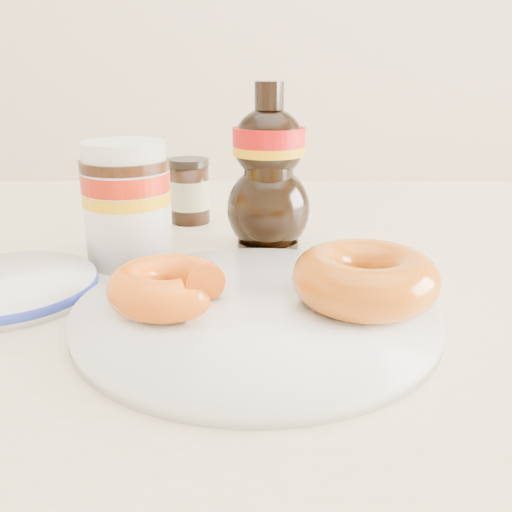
{
  "coord_description": "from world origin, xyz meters",
  "views": [
    {
      "loc": [
        -0.03,
        -0.38,
        0.94
      ],
      "look_at": [
        -0.03,
        0.06,
        0.79
      ],
      "focal_mm": 40.0,
      "sensor_mm": 36.0,
      "label": 1
    }
  ],
  "objects_px": {
    "plate": "(256,312)",
    "donut_whole": "(365,278)",
    "donut_bitten": "(167,287)",
    "dining_table": "(287,361)",
    "dark_jar": "(190,192)",
    "blue_rim_saucer": "(6,286)",
    "syrup_bottle": "(269,168)",
    "nutella_jar": "(127,199)"
  },
  "relations": [
    {
      "from": "plate",
      "to": "donut_whole",
      "type": "xyz_separation_m",
      "value": [
        0.08,
        0.0,
        0.03
      ]
    },
    {
      "from": "donut_whole",
      "to": "plate",
      "type": "bearing_deg",
      "value": -176.81
    },
    {
      "from": "plate",
      "to": "donut_bitten",
      "type": "relative_size",
      "value": 3.08
    },
    {
      "from": "plate",
      "to": "donut_whole",
      "type": "relative_size",
      "value": 2.49
    },
    {
      "from": "donut_bitten",
      "to": "dining_table",
      "type": "bearing_deg",
      "value": 24.47
    },
    {
      "from": "dark_jar",
      "to": "blue_rim_saucer",
      "type": "height_order",
      "value": "dark_jar"
    },
    {
      "from": "dining_table",
      "to": "plate",
      "type": "bearing_deg",
      "value": -108.74
    },
    {
      "from": "plate",
      "to": "syrup_bottle",
      "type": "distance_m",
      "value": 0.2
    },
    {
      "from": "dark_jar",
      "to": "syrup_bottle",
      "type": "bearing_deg",
      "value": -46.27
    },
    {
      "from": "syrup_bottle",
      "to": "blue_rim_saucer",
      "type": "height_order",
      "value": "syrup_bottle"
    },
    {
      "from": "dining_table",
      "to": "donut_bitten",
      "type": "relative_size",
      "value": 15.8
    },
    {
      "from": "syrup_bottle",
      "to": "dark_jar",
      "type": "relative_size",
      "value": 2.18
    },
    {
      "from": "plate",
      "to": "nutella_jar",
      "type": "bearing_deg",
      "value": 132.3
    },
    {
      "from": "plate",
      "to": "nutella_jar",
      "type": "xyz_separation_m",
      "value": [
        -0.12,
        0.14,
        0.06
      ]
    },
    {
      "from": "plate",
      "to": "nutella_jar",
      "type": "distance_m",
      "value": 0.19
    },
    {
      "from": "donut_bitten",
      "to": "blue_rim_saucer",
      "type": "bearing_deg",
      "value": 141.33
    },
    {
      "from": "plate",
      "to": "nutella_jar",
      "type": "height_order",
      "value": "nutella_jar"
    },
    {
      "from": "blue_rim_saucer",
      "to": "nutella_jar",
      "type": "bearing_deg",
      "value": 44.95
    },
    {
      "from": "donut_whole",
      "to": "dark_jar",
      "type": "height_order",
      "value": "dark_jar"
    },
    {
      "from": "syrup_bottle",
      "to": "dark_jar",
      "type": "height_order",
      "value": "syrup_bottle"
    },
    {
      "from": "dark_jar",
      "to": "blue_rim_saucer",
      "type": "distance_m",
      "value": 0.27
    },
    {
      "from": "dining_table",
      "to": "nutella_jar",
      "type": "relative_size",
      "value": 11.94
    },
    {
      "from": "dining_table",
      "to": "dark_jar",
      "type": "xyz_separation_m",
      "value": [
        -0.11,
        0.2,
        0.12
      ]
    },
    {
      "from": "dining_table",
      "to": "syrup_bottle",
      "type": "height_order",
      "value": "syrup_bottle"
    },
    {
      "from": "donut_whole",
      "to": "blue_rim_saucer",
      "type": "height_order",
      "value": "donut_whole"
    },
    {
      "from": "donut_bitten",
      "to": "nutella_jar",
      "type": "xyz_separation_m",
      "value": [
        -0.06,
        0.14,
        0.03
      ]
    },
    {
      "from": "dining_table",
      "to": "plate",
      "type": "height_order",
      "value": "plate"
    },
    {
      "from": "nutella_jar",
      "to": "donut_whole",
      "type": "bearing_deg",
      "value": -32.5
    },
    {
      "from": "donut_bitten",
      "to": "plate",
      "type": "bearing_deg",
      "value": -16.27
    },
    {
      "from": "dark_jar",
      "to": "nutella_jar",
      "type": "bearing_deg",
      "value": -105.84
    },
    {
      "from": "donut_bitten",
      "to": "donut_whole",
      "type": "bearing_deg",
      "value": -15.98
    },
    {
      "from": "donut_bitten",
      "to": "donut_whole",
      "type": "xyz_separation_m",
      "value": [
        0.15,
        0.01,
        0.0
      ]
    },
    {
      "from": "donut_bitten",
      "to": "nutella_jar",
      "type": "distance_m",
      "value": 0.15
    },
    {
      "from": "nutella_jar",
      "to": "dining_table",
      "type": "bearing_deg",
      "value": -17.58
    },
    {
      "from": "nutella_jar",
      "to": "blue_rim_saucer",
      "type": "distance_m",
      "value": 0.13
    },
    {
      "from": "donut_whole",
      "to": "dark_jar",
      "type": "xyz_separation_m",
      "value": [
        -0.16,
        0.28,
        0.0
      ]
    },
    {
      "from": "dining_table",
      "to": "plate",
      "type": "distance_m",
      "value": 0.13
    },
    {
      "from": "donut_bitten",
      "to": "dark_jar",
      "type": "distance_m",
      "value": 0.29
    },
    {
      "from": "syrup_bottle",
      "to": "blue_rim_saucer",
      "type": "relative_size",
      "value": 1.12
    },
    {
      "from": "donut_bitten",
      "to": "donut_whole",
      "type": "distance_m",
      "value": 0.15
    },
    {
      "from": "donut_whole",
      "to": "syrup_bottle",
      "type": "relative_size",
      "value": 0.65
    },
    {
      "from": "blue_rim_saucer",
      "to": "syrup_bottle",
      "type": "bearing_deg",
      "value": 31.47
    }
  ]
}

